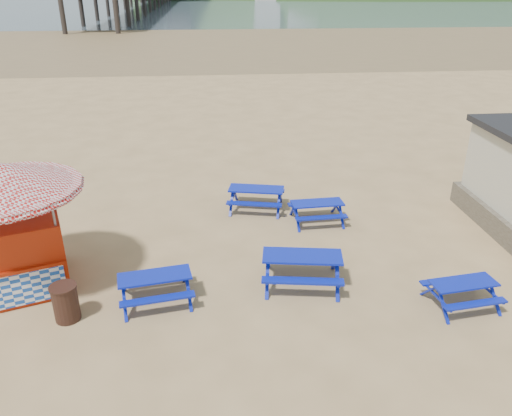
{
  "coord_description": "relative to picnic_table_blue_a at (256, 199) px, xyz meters",
  "views": [
    {
      "loc": [
        -1.72,
        -12.02,
        7.28
      ],
      "look_at": [
        -0.44,
        1.5,
        1.0
      ],
      "focal_mm": 35.0,
      "sensor_mm": 36.0,
      "label": 1
    }
  ],
  "objects": [
    {
      "name": "ground",
      "position": [
        0.24,
        -3.58,
        -0.39
      ],
      "size": [
        400.0,
        400.0,
        0.0
      ],
      "primitive_type": "plane",
      "color": "tan",
      "rests_on": "ground"
    },
    {
      "name": "wet_sand",
      "position": [
        0.24,
        51.42,
        -0.38
      ],
      "size": [
        400.0,
        400.0,
        0.0
      ],
      "primitive_type": "plane",
      "color": "olive",
      "rests_on": "ground"
    },
    {
      "name": "sea",
      "position": [
        0.24,
        166.42,
        -0.38
      ],
      "size": [
        400.0,
        400.0,
        0.0
      ],
      "primitive_type": "plane",
      "color": "#495B68",
      "rests_on": "ground"
    },
    {
      "name": "picnic_table_blue_a",
      "position": [
        0.0,
        0.0,
        0.0
      ],
      "size": [
        2.13,
        1.85,
        0.78
      ],
      "rotation": [
        0.0,
        0.0,
        -0.22
      ],
      "color": "#0013AC",
      "rests_on": "ground"
    },
    {
      "name": "picnic_table_blue_b",
      "position": [
        1.87,
        -1.18,
        -0.04
      ],
      "size": [
        1.74,
        1.44,
        0.7
      ],
      "rotation": [
        0.0,
        0.0,
        0.06
      ],
      "color": "#0013AC",
      "rests_on": "ground"
    },
    {
      "name": "picnic_table_blue_d",
      "position": [
        -2.97,
        -5.15,
        -0.02
      ],
      "size": [
        1.96,
        1.68,
        0.73
      ],
      "rotation": [
        0.0,
        0.0,
        0.17
      ],
      "color": "#0013AC",
      "rests_on": "ground"
    },
    {
      "name": "picnic_table_blue_e",
      "position": [
        0.74,
        -4.72,
        0.04
      ],
      "size": [
        2.25,
        1.92,
        0.85
      ],
      "rotation": [
        0.0,
        0.0,
        -0.15
      ],
      "color": "#0013AC",
      "rests_on": "ground"
    },
    {
      "name": "picnic_table_blue_f",
      "position": [
        4.43,
        -6.03,
        -0.06
      ],
      "size": [
        1.73,
        1.47,
        0.66
      ],
      "rotation": [
        0.0,
        0.0,
        0.13
      ],
      "color": "#0013AC",
      "rests_on": "ground"
    },
    {
      "name": "ice_cream_kiosk",
      "position": [
        -6.46,
        -4.1,
        1.73
      ],
      "size": [
        4.78,
        4.78,
        3.36
      ],
      "rotation": [
        0.0,
        0.0,
        0.33
      ],
      "color": "#9F1F08",
      "rests_on": "ground"
    },
    {
      "name": "litter_bin",
      "position": [
        -4.97,
        -5.69,
        0.07
      ],
      "size": [
        0.62,
        0.62,
        0.91
      ],
      "color": "#341C14",
      "rests_on": "ground"
    },
    {
      "name": "headland_town",
      "position": [
        90.24,
        226.1,
        -10.3
      ],
      "size": [
        264.0,
        144.0,
        108.0
      ],
      "color": "#2D4C1E",
      "rests_on": "ground"
    }
  ]
}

